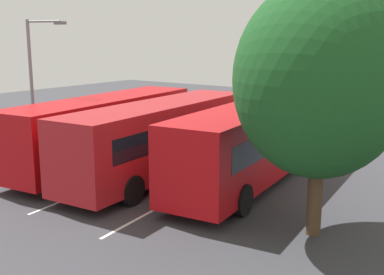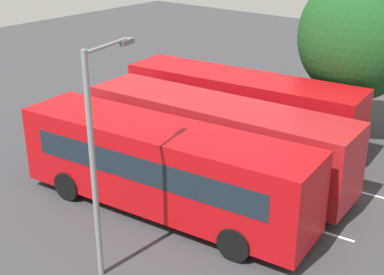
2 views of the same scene
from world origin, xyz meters
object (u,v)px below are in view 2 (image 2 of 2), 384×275
at_px(bus_far_left, 240,106).
at_px(bus_center_right, 162,166).
at_px(depot_tree, 358,37).
at_px(street_lamp, 97,150).
at_px(bus_center_left, 216,137).
at_px(pedestrian, 128,95).

bearing_deg(bus_far_left, bus_center_right, 96.02).
height_order(bus_center_right, depot_tree, depot_tree).
xyz_separation_m(bus_center_right, street_lamp, (-0.96, 3.57, 2.08)).
xyz_separation_m(bus_center_left, street_lamp, (-1.06, 6.76, 2.08)).
distance_m(bus_far_left, bus_center_left, 3.81).
distance_m(bus_center_right, depot_tree, 11.33).
bearing_deg(pedestrian, depot_tree, -25.16).
bearing_deg(bus_center_left, street_lamp, 94.66).
bearing_deg(street_lamp, bus_center_left, -3.70).
bearing_deg(bus_center_right, street_lamp, 98.66).
bearing_deg(depot_tree, bus_center_right, 79.50).
bearing_deg(bus_far_left, pedestrian, -1.78).
bearing_deg(street_lamp, pedestrian, 29.82).
xyz_separation_m(pedestrian, street_lamp, (-9.01, 9.85, 2.78)).
distance_m(bus_center_right, street_lamp, 4.24).
xyz_separation_m(bus_far_left, pedestrian, (6.63, 0.48, -0.70)).
height_order(pedestrian, street_lamp, street_lamp).
relative_size(pedestrian, street_lamp, 0.27).
bearing_deg(bus_center_right, pedestrian, -44.31).
distance_m(bus_center_right, pedestrian, 10.24).
bearing_deg(street_lamp, bus_far_left, 0.37).
bearing_deg(bus_far_left, bus_center_left, 104.43).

